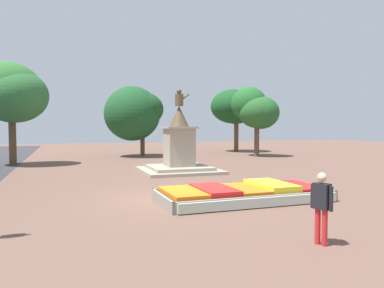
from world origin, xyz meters
The scene contains 8 objects.
ground_plane centered at (0.00, 0.00, 0.00)m, with size 92.96×92.96×0.00m, color brown.
flower_planter centered at (2.32, -1.35, 0.25)m, with size 6.30×2.88×0.60m.
statue_monument centered at (2.55, 7.58, 1.22)m, with size 4.45×4.45×4.90m.
pedestrian_with_handbag centered at (1.70, -6.48, 0.97)m, with size 0.33×0.54×1.68m.
park_tree_far_left centered at (2.00, 19.30, 3.91)m, with size 5.17×5.09×6.19m.
park_tree_behind_statue centered at (-7.33, 14.67, 4.98)m, with size 5.05×4.34×7.09m.
park_tree_far_right centered at (13.01, 22.22, 4.68)m, with size 4.76×4.88×6.52m.
park_tree_street_side centered at (12.20, 16.08, 4.14)m, with size 3.97×4.05×6.20m.
Camera 1 is at (-3.86, -13.56, 2.75)m, focal length 35.00 mm.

